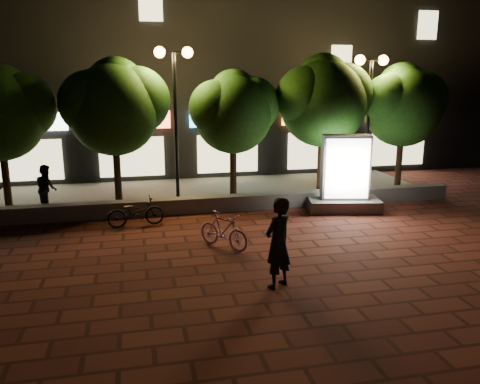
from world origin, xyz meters
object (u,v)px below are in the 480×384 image
object	(u,v)px
tree_mid	(234,109)
street_lamp_left	(175,85)
tree_far_right	(404,102)
ad_kiosk	(345,180)
tree_right	(324,98)
rider	(278,243)
pedestrian	(46,188)
street_lamp_right	(370,88)
tree_far_left	(0,110)
scooter_parked	(136,212)
scooter_pink	(223,230)
tree_left	(115,104)

from	to	relation	value
tree_mid	street_lamp_left	size ratio (longest dim) A/B	0.87
tree_far_right	ad_kiosk	distance (m)	4.64
tree_right	rider	distance (m)	8.90
pedestrian	rider	bearing A→B (deg)	-169.35
street_lamp_right	tree_far_left	bearing A→B (deg)	178.79
tree_right	ad_kiosk	xyz separation A→B (m)	(-0.09, -2.28, -2.55)
street_lamp_right	ad_kiosk	xyz separation A→B (m)	(-1.73, -2.01, -2.88)
tree_far_left	tree_right	world-z (taller)	tree_right
tree_far_left	pedestrian	size ratio (longest dim) A/B	3.03
street_lamp_left	scooter_parked	xyz separation A→B (m)	(-1.46, -2.30, -3.59)
rider	scooter_parked	xyz separation A→B (m)	(-2.86, 4.97, -0.53)
scooter_pink	scooter_parked	bearing A→B (deg)	93.53
ad_kiosk	scooter_pink	size ratio (longest dim) A/B	1.58
tree_right	scooter_pink	size ratio (longest dim) A/B	3.20
tree_far_left	rider	distance (m)	10.44
ad_kiosk	rider	size ratio (longest dim) A/B	1.29
street_lamp_right	tree_right	bearing A→B (deg)	170.90
tree_mid	street_lamp_left	distance (m)	2.22
tree_right	scooter_parked	bearing A→B (deg)	-159.38
tree_left	tree_right	world-z (taller)	tree_right
tree_right	ad_kiosk	distance (m)	3.42
tree_left	street_lamp_right	xyz separation A→B (m)	(8.95, -0.26, 0.45)
street_lamp_right	rider	bearing A→B (deg)	-127.60
pedestrian	street_lamp_right	bearing A→B (deg)	-116.66
street_lamp_right	scooter_parked	size ratio (longest dim) A/B	2.99
tree_far_right	rider	distance (m)	10.66
rider	pedestrian	world-z (taller)	rider
tree_far_left	tree_far_right	distance (m)	14.00
tree_right	street_lamp_right	world-z (taller)	tree_right
tree_far_left	scooter_parked	size ratio (longest dim) A/B	2.78
tree_far_left	ad_kiosk	size ratio (longest dim) A/B	1.85
street_lamp_left	pedestrian	xyz separation A→B (m)	(-4.22, -0.30, -3.18)
tree_left	street_lamp_right	size ratio (longest dim) A/B	0.98
scooter_parked	pedestrian	xyz separation A→B (m)	(-2.76, 2.00, 0.41)
tree_right	scooter_parked	size ratio (longest dim) A/B	3.04
tree_far_left	scooter_pink	distance (m)	8.41
tree_right	pedestrian	size ratio (longest dim) A/B	3.32
scooter_pink	pedestrian	distance (m)	6.63
tree_left	scooter_pink	world-z (taller)	tree_left
tree_left	tree_mid	bearing A→B (deg)	-0.00
street_lamp_left	ad_kiosk	bearing A→B (deg)	-20.90
ad_kiosk	street_lamp_left	bearing A→B (deg)	159.10
tree_right	rider	size ratio (longest dim) A/B	2.61
tree_mid	tree_far_right	size ratio (longest dim) A/B	0.95
tree_right	scooter_parked	distance (m)	7.93
tree_left	street_lamp_right	distance (m)	8.96
scooter_pink	rider	world-z (taller)	rider
tree_left	pedestrian	size ratio (longest dim) A/B	3.20
street_lamp_left	tree_far_left	bearing A→B (deg)	177.24
scooter_pink	rider	distance (m)	2.69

